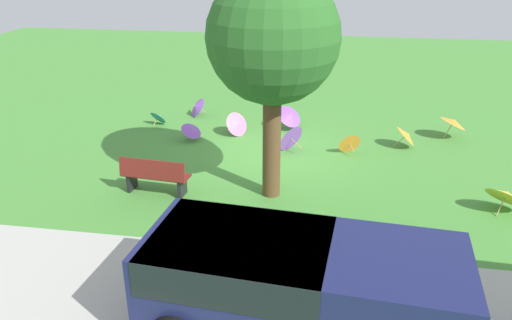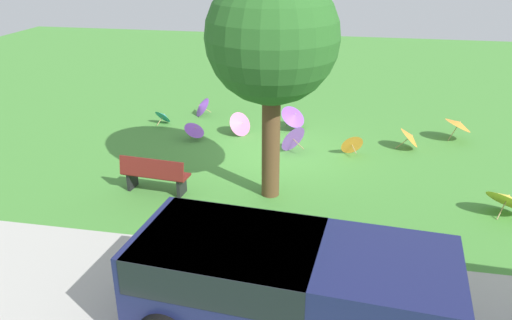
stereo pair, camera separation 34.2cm
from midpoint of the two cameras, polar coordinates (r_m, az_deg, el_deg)
ground at (r=14.13m, az=3.14°, el=0.39°), size 40.00×40.00×0.00m
road_strip at (r=8.47m, az=-3.57°, el=-17.02°), size 40.00×4.10×0.01m
van_dark at (r=7.66m, az=3.99°, el=-13.37°), size 4.74×2.43×1.53m
park_bench at (r=12.12m, az=-10.45°, el=-1.59°), size 1.64×0.62×0.90m
shade_tree at (r=10.90m, az=2.73°, el=13.26°), size 2.83×2.83×5.05m
parasol_purple_0 at (r=15.25m, az=-6.19°, el=3.43°), size 0.81×0.82×0.56m
parasol_orange_0 at (r=16.26m, az=22.24°, el=3.76°), size 0.97×0.98×0.76m
parasol_purple_1 at (r=14.38m, az=4.63°, el=2.54°), size 0.87×0.93×0.82m
parasol_purple_2 at (r=16.05m, az=4.87°, el=4.95°), size 1.06×1.07×0.79m
parasol_orange_1 at (r=14.43m, az=11.26°, el=1.78°), size 0.72×0.62×0.62m
parasol_teal_0 at (r=16.87m, az=-9.69°, el=4.90°), size 0.72×0.67×0.52m
parasol_orange_2 at (r=15.17m, az=17.48°, el=2.50°), size 0.70×0.75×0.67m
parasol_purple_4 at (r=17.45m, az=-5.61°, el=5.97°), size 0.82×0.88×0.66m
parasol_yellow_1 at (r=12.30m, az=26.95°, el=-3.83°), size 1.17×1.15×0.74m
parasol_pink_2 at (r=15.59m, az=-1.03°, el=4.06°), size 0.83×0.89×0.72m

